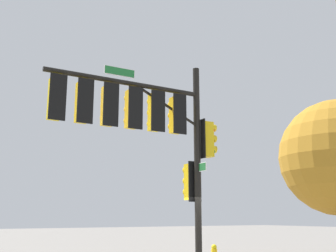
# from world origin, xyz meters

# --- Properties ---
(signal_pole_assembly) EXTENTS (5.42, 1.15, 6.54)m
(signal_pole_assembly) POSITION_xyz_m (1.61, -0.10, 4.44)
(signal_pole_assembly) COLOR black
(signal_pole_assembly) RESTS_ON ground_plane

